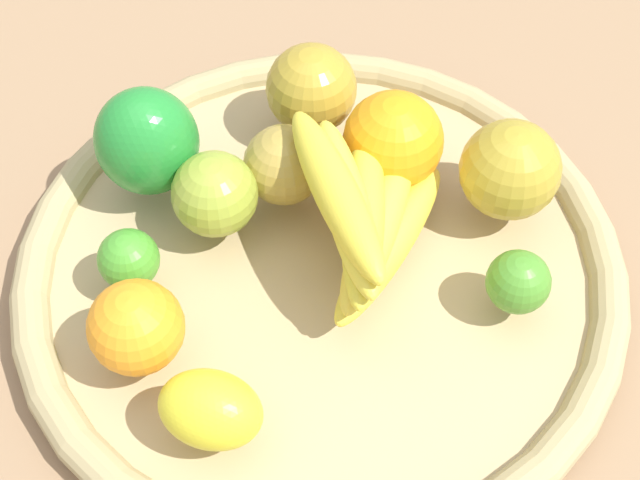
{
  "coord_description": "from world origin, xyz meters",
  "views": [
    {
      "loc": [
        0.06,
        0.42,
        0.62
      ],
      "look_at": [
        0.0,
        0.0,
        0.06
      ],
      "focal_mm": 52.57,
      "sensor_mm": 36.0,
      "label": 1
    }
  ],
  "objects_px": {
    "apple_2": "(215,194)",
    "orange_1": "(393,141)",
    "apple_3": "(510,170)",
    "bell_pepper": "(147,142)",
    "apple_0": "(284,165)",
    "apple_1": "(311,89)",
    "orange_0": "(136,327)",
    "lime_1": "(518,282)",
    "lime_0": "(129,262)",
    "lemon_0": "(211,409)",
    "banana_bunch": "(363,216)"
  },
  "relations": [
    {
      "from": "lime_1",
      "to": "apple_1",
      "type": "bearing_deg",
      "value": -58.68
    },
    {
      "from": "orange_0",
      "to": "apple_0",
      "type": "xyz_separation_m",
      "value": [
        -0.12,
        -0.13,
        -0.0
      ]
    },
    {
      "from": "apple_2",
      "to": "lime_1",
      "type": "distance_m",
      "value": 0.24
    },
    {
      "from": "apple_0",
      "to": "apple_1",
      "type": "height_order",
      "value": "apple_1"
    },
    {
      "from": "lime_0",
      "to": "apple_3",
      "type": "distance_m",
      "value": 0.3
    },
    {
      "from": "apple_0",
      "to": "apple_2",
      "type": "bearing_deg",
      "value": 22.59
    },
    {
      "from": "apple_3",
      "to": "orange_1",
      "type": "height_order",
      "value": "orange_1"
    },
    {
      "from": "orange_0",
      "to": "lime_1",
      "type": "distance_m",
      "value": 0.28
    },
    {
      "from": "lime_0",
      "to": "apple_1",
      "type": "relative_size",
      "value": 0.61
    },
    {
      "from": "lime_0",
      "to": "lemon_0",
      "type": "bearing_deg",
      "value": 111.58
    },
    {
      "from": "bell_pepper",
      "to": "lime_1",
      "type": "bearing_deg",
      "value": -31.76
    },
    {
      "from": "banana_bunch",
      "to": "apple_1",
      "type": "distance_m",
      "value": 0.15
    },
    {
      "from": "apple_2",
      "to": "lime_1",
      "type": "relative_size",
      "value": 1.41
    },
    {
      "from": "lime_0",
      "to": "bell_pepper",
      "type": "xyz_separation_m",
      "value": [
        -0.02,
        -0.1,
        0.02
      ]
    },
    {
      "from": "orange_1",
      "to": "bell_pepper",
      "type": "relative_size",
      "value": 0.86
    },
    {
      "from": "apple_0",
      "to": "orange_1",
      "type": "bearing_deg",
      "value": -176.38
    },
    {
      "from": "apple_2",
      "to": "bell_pepper",
      "type": "xyz_separation_m",
      "value": [
        0.05,
        -0.05,
        0.01
      ]
    },
    {
      "from": "banana_bunch",
      "to": "apple_3",
      "type": "bearing_deg",
      "value": -164.94
    },
    {
      "from": "lemon_0",
      "to": "apple_3",
      "type": "relative_size",
      "value": 0.9
    },
    {
      "from": "orange_0",
      "to": "apple_3",
      "type": "bearing_deg",
      "value": -161.27
    },
    {
      "from": "lime_1",
      "to": "lime_0",
      "type": "bearing_deg",
      "value": -11.8
    },
    {
      "from": "apple_0",
      "to": "bell_pepper",
      "type": "relative_size",
      "value": 0.68
    },
    {
      "from": "lemon_0",
      "to": "orange_0",
      "type": "bearing_deg",
      "value": -55.02
    },
    {
      "from": "orange_0",
      "to": "bell_pepper",
      "type": "distance_m",
      "value": 0.16
    },
    {
      "from": "orange_1",
      "to": "apple_1",
      "type": "bearing_deg",
      "value": -51.13
    },
    {
      "from": "lime_0",
      "to": "banana_bunch",
      "type": "bearing_deg",
      "value": -179.5
    },
    {
      "from": "orange_1",
      "to": "apple_3",
      "type": "bearing_deg",
      "value": 153.61
    },
    {
      "from": "apple_1",
      "to": "orange_1",
      "type": "bearing_deg",
      "value": 128.87
    },
    {
      "from": "apple_3",
      "to": "lime_0",
      "type": "bearing_deg",
      "value": 6.56
    },
    {
      "from": "apple_1",
      "to": "bell_pepper",
      "type": "height_order",
      "value": "bell_pepper"
    },
    {
      "from": "lime_0",
      "to": "orange_0",
      "type": "bearing_deg",
      "value": 94.91
    },
    {
      "from": "banana_bunch",
      "to": "orange_0",
      "type": "bearing_deg",
      "value": 21.24
    },
    {
      "from": "bell_pepper",
      "to": "banana_bunch",
      "type": "bearing_deg",
      "value": -32.38
    },
    {
      "from": "lime_0",
      "to": "lemon_0",
      "type": "relative_size",
      "value": 0.65
    },
    {
      "from": "orange_1",
      "to": "apple_0",
      "type": "bearing_deg",
      "value": 3.62
    },
    {
      "from": "orange_1",
      "to": "lime_1",
      "type": "bearing_deg",
      "value": 116.88
    },
    {
      "from": "apple_2",
      "to": "orange_1",
      "type": "xyz_separation_m",
      "value": [
        -0.14,
        -0.03,
        0.01
      ]
    },
    {
      "from": "orange_0",
      "to": "apple_0",
      "type": "distance_m",
      "value": 0.18
    },
    {
      "from": "lemon_0",
      "to": "orange_1",
      "type": "distance_m",
      "value": 0.26
    },
    {
      "from": "lemon_0",
      "to": "apple_1",
      "type": "bearing_deg",
      "value": -110.85
    },
    {
      "from": "lemon_0",
      "to": "orange_0",
      "type": "relative_size",
      "value": 1.05
    },
    {
      "from": "apple_0",
      "to": "apple_1",
      "type": "distance_m",
      "value": 0.08
    },
    {
      "from": "apple_3",
      "to": "bell_pepper",
      "type": "height_order",
      "value": "bell_pepper"
    },
    {
      "from": "lime_1",
      "to": "banana_bunch",
      "type": "relative_size",
      "value": 0.28
    },
    {
      "from": "apple_2",
      "to": "lemon_0",
      "type": "height_order",
      "value": "apple_2"
    },
    {
      "from": "apple_2",
      "to": "apple_0",
      "type": "height_order",
      "value": "apple_2"
    },
    {
      "from": "orange_0",
      "to": "bell_pepper",
      "type": "xyz_separation_m",
      "value": [
        -0.01,
        -0.16,
        0.01
      ]
    },
    {
      "from": "banana_bunch",
      "to": "lime_1",
      "type": "bearing_deg",
      "value": 150.19
    },
    {
      "from": "apple_3",
      "to": "lemon_0",
      "type": "bearing_deg",
      "value": 33.85
    },
    {
      "from": "apple_0",
      "to": "lime_0",
      "type": "bearing_deg",
      "value": 29.52
    }
  ]
}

